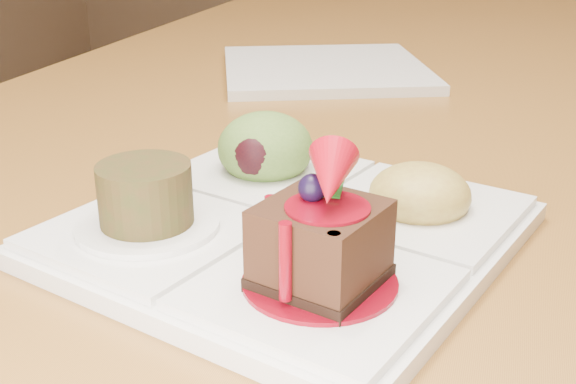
% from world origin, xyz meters
% --- Properties ---
extents(dining_table, '(1.00, 1.80, 0.75)m').
position_xyz_m(dining_table, '(0.00, 0.00, 0.68)').
color(dining_table, brown).
rests_on(dining_table, ground).
extents(sampler_plate, '(0.32, 0.32, 0.10)m').
position_xyz_m(sampler_plate, '(-0.05, -0.62, 0.77)').
color(sampler_plate, silver).
rests_on(sampler_plate, dining_table).
extents(second_plate, '(0.32, 0.32, 0.01)m').
position_xyz_m(second_plate, '(-0.14, -0.15, 0.76)').
color(second_plate, silver).
rests_on(second_plate, dining_table).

